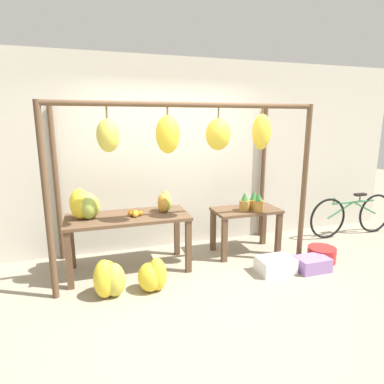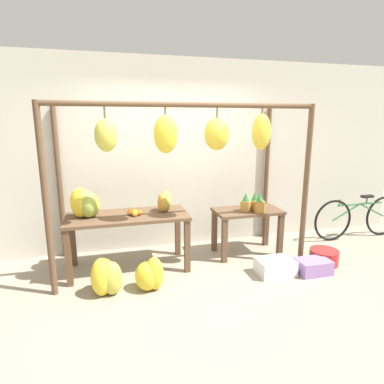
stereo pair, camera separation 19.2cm
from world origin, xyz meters
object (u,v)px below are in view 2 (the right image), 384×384
banana_pile_ground_left (108,277)px  pineapple_cluster (254,203)px  papaya_pile (165,202)px  banana_pile_on_table (86,204)px  fruit_crate_white (275,267)px  orange_pile (134,212)px  blue_bucket (324,257)px  banana_pile_ground_right (150,275)px  parked_bicycle (359,217)px  fruit_crate_purple (313,266)px

banana_pile_ground_left → pineapple_cluster: bearing=15.2°
papaya_pile → banana_pile_on_table: bearing=-179.4°
banana_pile_on_table → papaya_pile: bearing=0.6°
fruit_crate_white → papaya_pile: papaya_pile is taller
pineapple_cluster → fruit_crate_white: bearing=-88.4°
orange_pile → fruit_crate_white: 1.91m
banana_pile_on_table → blue_bucket: bearing=-10.6°
banana_pile_ground_right → parked_bicycle: 3.65m
banana_pile_ground_right → fruit_crate_white: (1.58, -0.03, -0.08)m
papaya_pile → parked_bicycle: bearing=2.5°
banana_pile_on_table → banana_pile_ground_right: banana_pile_on_table is taller
banana_pile_ground_right → blue_bucket: (2.38, 0.08, -0.08)m
banana_pile_ground_left → fruit_crate_white: banana_pile_ground_left is taller
orange_pile → blue_bucket: (2.48, -0.49, -0.68)m
banana_pile_ground_right → fruit_crate_purple: (2.07, -0.12, -0.09)m
orange_pile → fruit_crate_white: (1.69, -0.59, -0.68)m
banana_pile_on_table → fruit_crate_white: banana_pile_on_table is taller
pineapple_cluster → fruit_crate_white: 0.92m
banana_pile_ground_left → banana_pile_ground_right: banana_pile_ground_left is taller
fruit_crate_white → orange_pile: bearing=160.7°
banana_pile_on_table → banana_pile_ground_right: size_ratio=1.10×
blue_bucket → parked_bicycle: bearing=31.5°
orange_pile → blue_bucket: size_ratio=0.51×
fruit_crate_white → banana_pile_ground_right: bearing=179.1°
fruit_crate_white → fruit_crate_purple: (0.48, -0.10, -0.01)m
banana_pile_on_table → fruit_crate_white: bearing=-16.6°
blue_bucket → fruit_crate_purple: 0.37m
banana_pile_ground_right → orange_pile: bearing=100.6°
blue_bucket → banana_pile_ground_right: bearing=-178.0°
banana_pile_ground_left → fruit_crate_white: 2.05m
parked_bicycle → fruit_crate_purple: parked_bicycle is taller
banana_pile_ground_right → papaya_pile: papaya_pile is taller
banana_pile_on_table → parked_bicycle: banana_pile_on_table is taller
banana_pile_on_table → orange_pile: size_ratio=2.30×
pineapple_cluster → banana_pile_ground_left: (-2.03, -0.55, -0.58)m
orange_pile → fruit_crate_purple: orange_pile is taller
banana_pile_on_table → fruit_crate_white: 2.49m
pineapple_cluster → banana_pile_ground_right: pineapple_cluster is taller
fruit_crate_white → fruit_crate_purple: 0.49m
pineapple_cluster → banana_pile_ground_left: pineapple_cluster is taller
pineapple_cluster → fruit_crate_white: pineapple_cluster is taller
pineapple_cluster → banana_pile_ground_left: bearing=-164.8°
orange_pile → banana_pile_ground_left: (-0.36, -0.51, -0.58)m
banana_pile_ground_right → fruit_crate_white: 1.59m
pineapple_cluster → blue_bucket: (0.81, -0.52, -0.67)m
fruit_crate_white → blue_bucket: size_ratio=1.22×
banana_pile_ground_right → blue_bucket: size_ratio=1.07×
banana_pile_ground_right → fruit_crate_purple: 2.07m
parked_bicycle → orange_pile: bearing=-176.3°
papaya_pile → fruit_crate_purple: papaya_pile is taller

